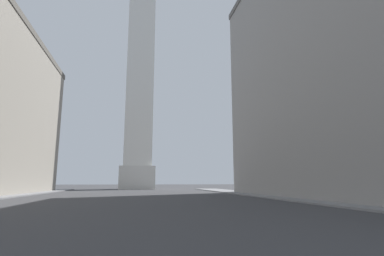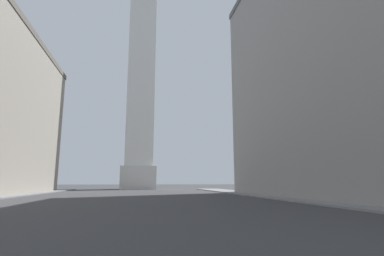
% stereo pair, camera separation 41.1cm
% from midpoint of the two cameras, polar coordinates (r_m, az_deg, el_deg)
% --- Properties ---
extents(sidewalk_right, '(5.00, 88.98, 0.15)m').
position_cam_midpoint_polar(sidewalk_right, '(31.27, 21.20, -12.64)').
color(sidewalk_right, slate).
rests_on(sidewalk_right, ground_plane).
extents(obelisk, '(8.25, 8.25, 59.78)m').
position_cam_midpoint_polar(obelisk, '(78.86, -9.97, 9.84)').
color(obelisk, silver).
rests_on(obelisk, ground_plane).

